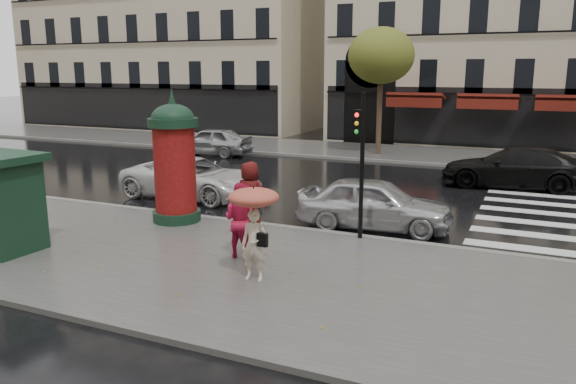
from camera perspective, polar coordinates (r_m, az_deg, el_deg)
The scene contains 16 objects.
ground at distance 13.17m, azimuth -3.47°, elevation -7.50°, with size 160.00×160.00×0.00m, color black.
near_sidewalk at distance 12.74m, azimuth -4.53°, elevation -7.93°, with size 90.00×7.00×0.12m, color #474744.
far_sidewalk at distance 30.83m, azimuth 13.20°, elevation 3.74°, with size 90.00×6.00×0.12m, color #474744.
near_kerb at distance 15.73m, azimuth 1.62°, elevation -3.90°, with size 90.00×0.25×0.14m, color slate.
far_kerb at distance 27.92m, azimuth 11.99°, elevation 2.95°, with size 90.00×0.25×0.14m, color slate.
zebra_crossing at distance 21.03m, azimuth 24.23°, elevation -1.04°, with size 3.60×11.75×0.01m, color silver.
tree_far_left at distance 30.00m, azimuth 9.45°, elevation 13.46°, with size 3.40×3.40×6.64m.
woman_umbrella at distance 11.61m, azimuth -3.48°, elevation -2.65°, with size 1.06×1.06×2.04m.
woman_red at distance 13.21m, azimuth -4.83°, elevation -2.85°, with size 0.87×0.68×1.79m, color #BA173C.
man_burgundy at distance 15.53m, azimuth -3.88°, elevation -0.35°, with size 0.92×0.60×1.89m, color #501010.
morris_column at distance 16.51m, azimuth -11.46°, elevation 3.35°, with size 1.43×1.43×3.85m.
traffic_light at distance 14.44m, azimuth 7.41°, elevation 4.08°, with size 0.28×0.37×3.79m.
car_silver at distance 16.14m, azimuth 8.77°, elevation -1.15°, with size 1.76×4.38×1.49m, color silver.
car_white at distance 20.21m, azimuth -9.72°, elevation 1.42°, with size 2.36×5.11×1.42m, color silver.
car_black at distance 23.38m, azimuth 21.99°, elevation 2.33°, with size 2.19×5.39×1.56m, color black.
car_far_silver at distance 30.25m, azimuth -7.88°, elevation 5.12°, with size 1.79×4.45×1.52m, color #A6A6AB.
Camera 1 is at (5.81, -10.95, 4.44)m, focal length 35.00 mm.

